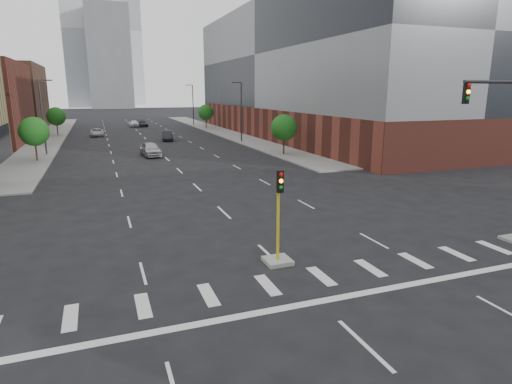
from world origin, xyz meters
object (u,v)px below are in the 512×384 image
car_mid_right (167,136)px  car_distant (134,124)px  car_far_left (97,132)px  car_deep_right (142,124)px  median_traffic_signal (278,243)px  car_near_left (151,149)px

car_mid_right → car_distant: car_mid_right is taller
car_far_left → car_distant: 19.49m
car_deep_right → car_distant: bearing=-174.1°
median_traffic_signal → car_distant: median_traffic_signal is taller
car_near_left → car_far_left: size_ratio=1.05×
car_mid_right → car_deep_right: 29.10m
car_near_left → car_far_left: bearing=97.5°
median_traffic_signal → car_deep_right: 81.24m
car_far_left → car_deep_right: bearing=62.7°
car_near_left → car_mid_right: car_near_left is taller
median_traffic_signal → car_deep_right: (2.02, 81.21, -0.31)m
car_deep_right → car_distant: car_distant is taller
car_far_left → car_distant: size_ratio=1.08×
car_far_left → car_deep_right: 20.55m
car_near_left → car_mid_right: (4.51, 16.26, -0.09)m
car_deep_right → car_distant: (-1.78, -0.32, 0.09)m
car_distant → car_near_left: bearing=-96.1°
car_near_left → car_distant: (1.74, 45.02, -0.10)m
car_distant → median_traffic_signal: bearing=-94.0°
car_mid_right → car_deep_right: size_ratio=1.01×
median_traffic_signal → car_far_left: size_ratio=0.92×
car_far_left → median_traffic_signal: bearing=-82.8°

